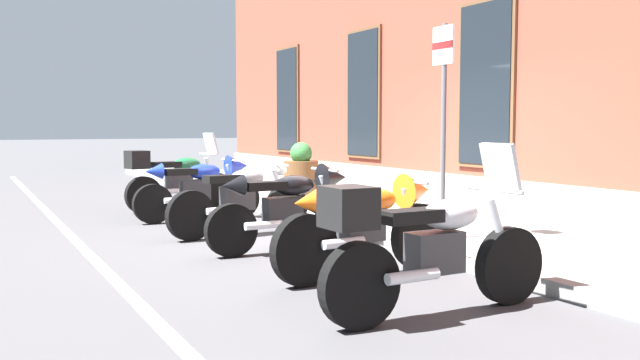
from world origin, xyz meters
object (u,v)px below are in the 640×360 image
object	(u,v)px
motorcycle_grey_naked	(242,200)
barrel_planter	(301,175)
motorcycle_green_touring	(176,179)
parking_sign	(443,101)
motorcycle_silver_touring	(428,246)
motorcycle_black_sport	(293,204)
motorcycle_orange_sport	(371,221)
motorcycle_blue_sport	(203,185)

from	to	relation	value
motorcycle_grey_naked	barrel_planter	size ratio (longest dim) A/B	2.06
motorcycle_green_touring	parking_sign	xyz separation A→B (m)	(5.15, 1.73, 1.20)
motorcycle_silver_touring	barrel_planter	bearing A→B (deg)	161.55
motorcycle_black_sport	parking_sign	world-z (taller)	parking_sign
parking_sign	barrel_planter	world-z (taller)	parking_sign
parking_sign	barrel_planter	distance (m)	4.84
motorcycle_green_touring	barrel_planter	size ratio (longest dim) A/B	1.95
motorcycle_orange_sport	parking_sign	distance (m)	2.05
motorcycle_green_touring	parking_sign	size ratio (longest dim) A/B	0.81
motorcycle_orange_sport	motorcycle_silver_touring	size ratio (longest dim) A/B	0.99
motorcycle_orange_sport	motorcycle_blue_sport	bearing A→B (deg)	-177.35
motorcycle_orange_sport	motorcycle_silver_touring	bearing A→B (deg)	-15.15
motorcycle_blue_sport	barrel_planter	size ratio (longest dim) A/B	1.97
motorcycle_green_touring	barrel_planter	distance (m)	2.23
motorcycle_green_touring	motorcycle_orange_sport	size ratio (longest dim) A/B	0.97
motorcycle_silver_touring	parking_sign	world-z (taller)	parking_sign
motorcycle_green_touring	motorcycle_grey_naked	distance (m)	2.96
motorcycle_green_touring	motorcycle_grey_naked	size ratio (longest dim) A/B	0.95
motorcycle_grey_naked	parking_sign	world-z (taller)	parking_sign
motorcycle_green_touring	parking_sign	bearing A→B (deg)	18.61
motorcycle_orange_sport	parking_sign	size ratio (longest dim) A/B	0.83
parking_sign	motorcycle_green_touring	bearing A→B (deg)	-161.39
motorcycle_grey_naked	motorcycle_orange_sport	distance (m)	2.96
motorcycle_orange_sport	motorcycle_silver_touring	world-z (taller)	motorcycle_silver_touring
motorcycle_black_sport	parking_sign	xyz separation A→B (m)	(0.81, 1.56, 1.20)
motorcycle_green_touring	barrel_planter	bearing A→B (deg)	77.65
motorcycle_green_touring	motorcycle_orange_sport	distance (m)	5.92
motorcycle_blue_sport	parking_sign	distance (m)	4.34
motorcycle_grey_naked	parking_sign	size ratio (longest dim) A/B	0.85
barrel_planter	motorcycle_black_sport	bearing A→B (deg)	-27.50
motorcycle_blue_sport	parking_sign	xyz separation A→B (m)	(3.82, 1.67, 1.21)
motorcycle_grey_naked	motorcycle_blue_sport	bearing A→B (deg)	-179.74
motorcycle_silver_touring	motorcycle_black_sport	bearing A→B (deg)	174.60
motorcycle_black_sport	motorcycle_orange_sport	xyz separation A→B (m)	(1.58, 0.10, -0.02)
motorcycle_green_touring	motorcycle_silver_touring	size ratio (longest dim) A/B	0.96
motorcycle_green_touring	motorcycle_black_sport	bearing A→B (deg)	2.26
motorcycle_black_sport	motorcycle_green_touring	bearing A→B (deg)	-177.74
motorcycle_silver_touring	parking_sign	xyz separation A→B (m)	(-2.21, 1.85, 1.21)
motorcycle_blue_sport	motorcycle_black_sport	distance (m)	3.02
motorcycle_grey_naked	barrel_planter	bearing A→B (deg)	139.67
motorcycle_silver_touring	barrel_planter	world-z (taller)	motorcycle_silver_touring
motorcycle_green_touring	parking_sign	world-z (taller)	parking_sign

